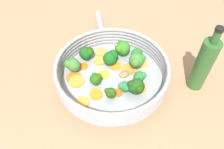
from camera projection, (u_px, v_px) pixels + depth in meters
ground_plane at (112, 80)px, 0.68m from camera, size 4.00×4.00×0.00m
skillet at (112, 79)px, 0.68m from camera, size 0.32×0.32×0.01m
skillet_rim_wall at (112, 71)px, 0.65m from camera, size 0.34×0.34×0.06m
skillet_handle at (101, 26)px, 0.82m from camera, size 0.11×0.15×0.02m
skillet_rivet_left at (114, 43)px, 0.77m from camera, size 0.01×0.01×0.01m
skillet_rivet_right at (95, 45)px, 0.76m from camera, size 0.01×0.01×0.01m
carrot_slice_0 at (83, 102)px, 0.61m from camera, size 0.05×0.05×0.01m
carrot_slice_1 at (118, 93)px, 0.63m from camera, size 0.04×0.04×0.00m
carrot_slice_2 at (100, 61)px, 0.71m from camera, size 0.05×0.05×0.00m
carrot_slice_3 at (74, 78)px, 0.67m from camera, size 0.06×0.06×0.00m
carrot_slice_4 at (115, 65)px, 0.70m from camera, size 0.05×0.05×0.01m
carrot_slice_5 at (104, 73)px, 0.68m from camera, size 0.05×0.05×0.00m
carrot_slice_6 at (101, 52)px, 0.74m from camera, size 0.05×0.05×0.00m
carrot_slice_7 at (96, 94)px, 0.63m from camera, size 0.05×0.05×0.01m
carrot_slice_8 at (76, 81)px, 0.66m from camera, size 0.06×0.06×0.01m
carrot_slice_9 at (83, 66)px, 0.70m from camera, size 0.03×0.03×0.00m
carrot_slice_10 at (139, 88)px, 0.64m from camera, size 0.06×0.06×0.00m
carrot_slice_11 at (128, 69)px, 0.69m from camera, size 0.06×0.06×0.01m
carrot_slice_12 at (141, 63)px, 0.71m from camera, size 0.06×0.06×0.00m
broccoli_floret_0 at (140, 77)px, 0.63m from camera, size 0.04×0.04×0.05m
broccoli_floret_1 at (136, 87)px, 0.61m from camera, size 0.05×0.05×0.05m
broccoli_floret_2 at (110, 93)px, 0.61m from camera, size 0.03×0.03×0.04m
broccoli_floret_3 at (136, 55)px, 0.70m from camera, size 0.04×0.04×0.05m
broccoli_floret_4 at (72, 65)px, 0.66m from camera, size 0.05×0.04×0.05m
broccoli_floret_5 at (96, 79)px, 0.63m from camera, size 0.03×0.04×0.04m
broccoli_floret_6 at (111, 57)px, 0.69m from camera, size 0.05×0.05×0.05m
broccoli_floret_7 at (125, 87)px, 0.62m from camera, size 0.04×0.03×0.04m
broccoli_floret_8 at (87, 53)px, 0.70m from camera, size 0.05×0.05×0.05m
broccoli_floret_9 at (122, 48)px, 0.71m from camera, size 0.05×0.05×0.05m
broccoli_floret_10 at (137, 60)px, 0.67m from camera, size 0.05×0.05×0.06m
mushroom_piece_0 at (124, 74)px, 0.67m from camera, size 0.04×0.04×0.01m
oil_bottle at (203, 65)px, 0.60m from camera, size 0.05×0.05×0.22m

